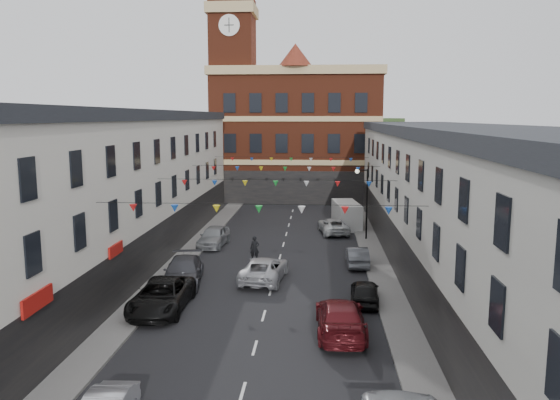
% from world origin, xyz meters
% --- Properties ---
extents(ground, '(160.00, 160.00, 0.00)m').
position_xyz_m(ground, '(0.00, 0.00, 0.00)').
color(ground, black).
rests_on(ground, ground).
extents(pavement_left, '(1.80, 64.00, 0.15)m').
position_xyz_m(pavement_left, '(-6.90, 2.00, 0.07)').
color(pavement_left, '#605E5B').
rests_on(pavement_left, ground).
extents(pavement_right, '(1.80, 64.00, 0.15)m').
position_xyz_m(pavement_right, '(6.90, 2.00, 0.07)').
color(pavement_right, '#605E5B').
rests_on(pavement_right, ground).
extents(terrace_left, '(8.40, 56.00, 10.70)m').
position_xyz_m(terrace_left, '(-11.78, 1.00, 5.35)').
color(terrace_left, silver).
rests_on(terrace_left, ground).
extents(terrace_right, '(8.40, 56.00, 9.70)m').
position_xyz_m(terrace_right, '(11.78, 1.00, 4.85)').
color(terrace_right, '#B3B2A7').
rests_on(terrace_right, ground).
extents(civic_building, '(20.60, 13.30, 18.50)m').
position_xyz_m(civic_building, '(0.00, 37.95, 8.14)').
color(civic_building, maroon).
rests_on(civic_building, ground).
extents(clock_tower, '(5.60, 5.60, 30.00)m').
position_xyz_m(clock_tower, '(-7.50, 35.00, 14.93)').
color(clock_tower, maroon).
rests_on(clock_tower, ground).
extents(distant_hill, '(40.00, 14.00, 10.00)m').
position_xyz_m(distant_hill, '(-4.00, 62.00, 5.00)').
color(distant_hill, '#2D4520').
rests_on(distant_hill, ground).
extents(street_lamp, '(1.10, 0.36, 6.00)m').
position_xyz_m(street_lamp, '(6.55, 14.00, 3.90)').
color(street_lamp, black).
rests_on(street_lamp, ground).
extents(car_left_c, '(2.68, 5.79, 1.61)m').
position_xyz_m(car_left_c, '(-5.50, -3.59, 0.80)').
color(car_left_c, black).
rests_on(car_left_c, ground).
extents(car_left_d, '(2.91, 5.70, 1.59)m').
position_xyz_m(car_left_d, '(-5.50, 1.06, 0.79)').
color(car_left_d, '#3B3C42').
rests_on(car_left_d, ground).
extents(car_left_e, '(2.27, 4.88, 1.62)m').
position_xyz_m(car_left_e, '(-5.50, 11.04, 0.81)').
color(car_left_e, gray).
rests_on(car_left_e, ground).
extents(car_right_c, '(2.42, 5.66, 1.63)m').
position_xyz_m(car_right_c, '(3.87, -6.08, 0.81)').
color(car_right_c, '#571116').
rests_on(car_right_c, ground).
extents(car_right_d, '(1.81, 3.95, 1.31)m').
position_xyz_m(car_right_d, '(5.39, -1.62, 0.66)').
color(car_right_d, black).
rests_on(car_right_d, ground).
extents(car_right_e, '(1.49, 4.09, 1.34)m').
position_xyz_m(car_right_e, '(5.50, 6.07, 0.67)').
color(car_right_e, '#575A60').
rests_on(car_right_e, ground).
extents(car_right_f, '(2.95, 5.22, 1.38)m').
position_xyz_m(car_right_f, '(4.14, 16.58, 0.69)').
color(car_right_f, silver).
rests_on(car_right_f, ground).
extents(moving_car, '(3.03, 5.61, 1.49)m').
position_xyz_m(moving_car, '(-0.58, 2.16, 0.75)').
color(moving_car, '#A9AAB0').
rests_on(moving_car, ground).
extents(white_van, '(2.70, 5.52, 2.35)m').
position_xyz_m(white_van, '(5.42, 19.43, 1.17)').
color(white_van, beige).
rests_on(white_van, ground).
extents(pedestrian, '(0.68, 0.47, 1.78)m').
position_xyz_m(pedestrian, '(-1.74, 6.93, 0.89)').
color(pedestrian, black).
rests_on(pedestrian, ground).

